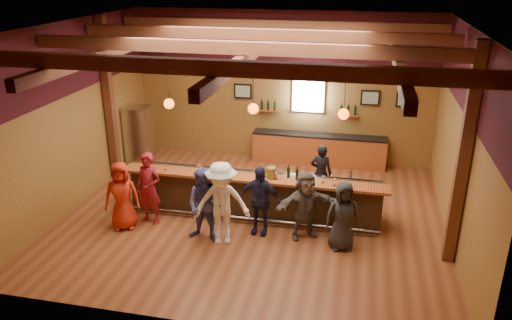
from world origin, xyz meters
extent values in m
plane|color=brown|center=(0.00, 0.00, 0.00)|extent=(9.00, 9.00, 0.00)
cube|color=brown|center=(0.00, 4.00, 2.25)|extent=(9.00, 0.04, 4.50)
cube|color=brown|center=(0.00, -4.00, 2.25)|extent=(9.00, 0.04, 4.50)
cube|color=brown|center=(-4.50, 0.00, 2.25)|extent=(0.04, 8.00, 4.50)
cube|color=brown|center=(4.50, 0.00, 2.25)|extent=(0.04, 8.00, 4.50)
cube|color=brown|center=(0.00, 0.00, 4.50)|extent=(9.00, 8.00, 0.04)
cube|color=#390F16|center=(0.00, 3.98, 3.65)|extent=(9.00, 0.01, 1.70)
cube|color=#390F16|center=(-4.48, 0.00, 3.65)|extent=(0.01, 8.00, 1.70)
cube|color=#390F16|center=(4.48, 0.00, 3.65)|extent=(0.01, 8.00, 1.70)
cube|color=#512817|center=(-4.35, 1.50, 2.25)|extent=(0.22, 0.22, 4.50)
cube|color=#512817|center=(4.35, -1.00, 2.25)|extent=(0.22, 0.22, 4.50)
cube|color=#512817|center=(0.00, -3.00, 4.20)|extent=(8.80, 0.20, 0.25)
cube|color=#512817|center=(0.00, -1.00, 4.20)|extent=(8.80, 0.20, 0.25)
cube|color=#512817|center=(0.00, 1.00, 4.20)|extent=(8.80, 0.20, 0.25)
cube|color=#512817|center=(0.00, 3.00, 4.20)|extent=(8.80, 0.20, 0.25)
cube|color=#512817|center=(-3.00, 0.00, 3.95)|extent=(0.18, 7.80, 0.22)
cube|color=#512817|center=(0.00, 0.00, 3.95)|extent=(0.18, 7.80, 0.22)
cube|color=#512817|center=(3.00, 0.00, 3.95)|extent=(0.18, 7.80, 0.22)
cube|color=black|center=(0.00, 0.00, 0.53)|extent=(6.00, 0.60, 1.05)
cube|color=brown|center=(0.00, -0.18, 1.08)|extent=(6.30, 0.50, 0.06)
cube|color=black|center=(0.00, 0.38, 0.93)|extent=(6.00, 0.48, 0.05)
cube|color=black|center=(0.00, 0.38, 0.45)|extent=(6.00, 0.48, 0.90)
cube|color=silver|center=(2.00, 0.38, 0.88)|extent=(0.45, 0.40, 0.14)
cube|color=silver|center=(2.50, 0.38, 0.88)|extent=(0.45, 0.40, 0.14)
cylinder|color=silver|center=(0.00, -0.42, 0.15)|extent=(6.00, 0.06, 0.06)
cube|color=brown|center=(1.20, 3.72, 0.45)|extent=(4.00, 0.50, 0.90)
cube|color=black|center=(1.20, 3.72, 0.93)|extent=(4.00, 0.52, 0.05)
cube|color=silver|center=(0.80, 3.95, 2.05)|extent=(0.95, 0.08, 0.95)
cube|color=white|center=(0.80, 3.90, 2.05)|extent=(0.78, 0.01, 0.78)
cube|color=black|center=(-1.20, 3.94, 2.10)|extent=(0.55, 0.04, 0.45)
cube|color=silver|center=(-1.20, 3.92, 2.10)|extent=(0.45, 0.01, 0.35)
cube|color=black|center=(2.60, 3.94, 2.10)|extent=(0.55, 0.04, 0.45)
cube|color=silver|center=(2.60, 3.92, 2.10)|extent=(0.45, 0.01, 0.35)
cube|color=black|center=(3.60, 3.94, 2.10)|extent=(0.55, 0.04, 0.45)
cube|color=silver|center=(3.60, 3.92, 2.10)|extent=(0.45, 0.01, 0.35)
cube|color=brown|center=(-0.40, 3.88, 1.55)|extent=(0.60, 0.18, 0.04)
cylinder|color=black|center=(-0.60, 3.88, 1.70)|extent=(0.07, 0.07, 0.26)
cylinder|color=black|center=(-0.40, 3.88, 1.70)|extent=(0.07, 0.07, 0.26)
cylinder|color=black|center=(-0.20, 3.88, 1.70)|extent=(0.07, 0.07, 0.26)
cube|color=brown|center=(2.00, 3.88, 1.55)|extent=(0.60, 0.18, 0.04)
cylinder|color=black|center=(1.80, 3.88, 1.70)|extent=(0.07, 0.07, 0.26)
cylinder|color=black|center=(2.00, 3.88, 1.70)|extent=(0.07, 0.07, 0.26)
cylinder|color=black|center=(2.20, 3.88, 1.70)|extent=(0.07, 0.07, 0.26)
cylinder|color=black|center=(-2.00, 0.00, 3.33)|extent=(0.01, 0.01, 1.25)
sphere|color=#F1520C|center=(-2.00, 0.00, 2.70)|extent=(0.24, 0.24, 0.24)
cylinder|color=black|center=(0.00, 0.00, 3.33)|extent=(0.01, 0.01, 1.25)
sphere|color=#F1520C|center=(0.00, 0.00, 2.70)|extent=(0.24, 0.24, 0.24)
cylinder|color=black|center=(2.00, 0.00, 3.33)|extent=(0.01, 0.01, 1.25)
sphere|color=#F1520C|center=(2.00, 0.00, 2.70)|extent=(0.24, 0.24, 0.24)
cube|color=silver|center=(-4.10, 2.60, 0.90)|extent=(0.70, 0.70, 1.80)
imported|color=red|center=(-2.80, -1.18, 0.81)|extent=(0.92, 0.75, 1.62)
imported|color=maroon|center=(-2.31, -0.78, 0.86)|extent=(0.69, 0.52, 1.73)
imported|color=#484C91|center=(-0.79, -1.29, 0.84)|extent=(0.90, 0.74, 1.68)
imported|color=white|center=(-0.40, -1.32, 0.94)|extent=(1.36, 0.99, 1.88)
imported|color=#1D1A35|center=(0.30, -0.75, 0.81)|extent=(0.98, 0.48, 1.63)
imported|color=#5C5249|center=(1.32, -0.72, 0.79)|extent=(1.50, 1.13, 1.58)
imported|color=#272729|center=(2.16, -1.01, 0.77)|extent=(0.86, 0.68, 1.54)
imported|color=black|center=(1.49, 1.23, 0.76)|extent=(0.59, 0.42, 1.52)
cylinder|color=brown|center=(0.45, -0.14, 1.24)|extent=(0.24, 0.24, 0.26)
cylinder|color=black|center=(0.84, -0.02, 1.23)|extent=(0.07, 0.07, 0.24)
cylinder|color=black|center=(0.84, -0.02, 1.39)|extent=(0.02, 0.02, 0.08)
cylinder|color=black|center=(1.05, -0.11, 1.23)|extent=(0.07, 0.07, 0.25)
cylinder|color=black|center=(1.05, -0.11, 1.40)|extent=(0.02, 0.02, 0.09)
cylinder|color=silver|center=(-2.57, -0.25, 1.11)|extent=(0.07, 0.07, 0.01)
cylinder|color=silver|center=(-2.57, -0.25, 1.17)|extent=(0.01, 0.01, 0.10)
sphere|color=silver|center=(-2.57, -0.25, 1.25)|extent=(0.08, 0.08, 0.08)
cylinder|color=silver|center=(-2.12, -0.21, 1.11)|extent=(0.06, 0.06, 0.01)
cylinder|color=silver|center=(-2.12, -0.21, 1.16)|extent=(0.01, 0.01, 0.09)
sphere|color=silver|center=(-2.12, -0.21, 1.24)|extent=(0.07, 0.07, 0.07)
cylinder|color=silver|center=(-1.28, -0.16, 1.11)|extent=(0.07, 0.07, 0.01)
cylinder|color=silver|center=(-1.28, -0.16, 1.17)|extent=(0.01, 0.01, 0.11)
sphere|color=silver|center=(-1.28, -0.16, 1.26)|extent=(0.09, 0.09, 0.09)
cylinder|color=silver|center=(-1.19, -0.25, 1.11)|extent=(0.08, 0.08, 0.01)
cylinder|color=silver|center=(-1.19, -0.25, 1.17)|extent=(0.01, 0.01, 0.11)
sphere|color=silver|center=(-1.19, -0.25, 1.26)|extent=(0.09, 0.09, 0.09)
cylinder|color=silver|center=(-0.64, -0.17, 1.11)|extent=(0.07, 0.07, 0.01)
cylinder|color=silver|center=(-0.64, -0.17, 1.17)|extent=(0.01, 0.01, 0.10)
sphere|color=silver|center=(-0.64, -0.17, 1.24)|extent=(0.08, 0.08, 0.08)
cylinder|color=silver|center=(0.59, -0.18, 1.11)|extent=(0.08, 0.08, 0.01)
cylinder|color=silver|center=(0.59, -0.18, 1.17)|extent=(0.01, 0.01, 0.11)
sphere|color=silver|center=(0.59, -0.18, 1.27)|extent=(0.09, 0.09, 0.09)
cylinder|color=silver|center=(1.65, -0.15, 1.11)|extent=(0.07, 0.07, 0.01)
cylinder|color=silver|center=(1.65, -0.15, 1.17)|extent=(0.01, 0.01, 0.10)
sphere|color=silver|center=(1.65, -0.15, 1.25)|extent=(0.08, 0.08, 0.08)
cylinder|color=silver|center=(1.91, -0.25, 1.11)|extent=(0.07, 0.07, 0.01)
cylinder|color=silver|center=(1.91, -0.25, 1.17)|extent=(0.01, 0.01, 0.10)
sphere|color=silver|center=(1.91, -0.25, 1.25)|extent=(0.08, 0.08, 0.08)
camera|label=1|loc=(2.35, -10.53, 5.74)|focal=35.00mm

